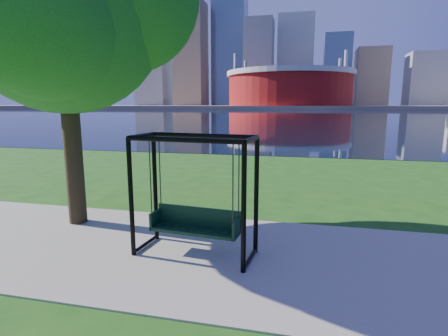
% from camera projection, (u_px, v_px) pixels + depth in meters
% --- Properties ---
extents(ground, '(900.00, 900.00, 0.00)m').
position_uv_depth(ground, '(234.00, 246.00, 6.72)').
color(ground, '#1E5114').
rests_on(ground, ground).
extents(path, '(120.00, 4.00, 0.03)m').
position_uv_depth(path, '(228.00, 256.00, 6.24)').
color(path, '#9E937F').
rests_on(path, ground).
extents(river, '(900.00, 180.00, 0.02)m').
position_uv_depth(river, '(301.00, 114.00, 104.48)').
color(river, black).
rests_on(river, ground).
extents(far_bank, '(900.00, 228.00, 2.00)m').
position_uv_depth(far_bank, '(304.00, 107.00, 299.84)').
color(far_bank, '#937F60').
rests_on(far_bank, ground).
extents(stadium, '(83.00, 83.00, 32.00)m').
position_uv_depth(stadium, '(289.00, 87.00, 231.64)').
color(stadium, maroon).
rests_on(stadium, far_bank).
extents(skyline, '(392.00, 66.00, 96.50)m').
position_uv_depth(skyline, '(301.00, 66.00, 307.39)').
color(skyline, gray).
rests_on(skyline, far_bank).
extents(swing, '(2.19, 1.12, 2.16)m').
position_uv_depth(swing, '(195.00, 198.00, 6.15)').
color(swing, black).
rests_on(swing, ground).
extents(park_tree, '(5.46, 4.94, 6.79)m').
position_uv_depth(park_tree, '(61.00, 5.00, 7.22)').
color(park_tree, black).
rests_on(park_tree, ground).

